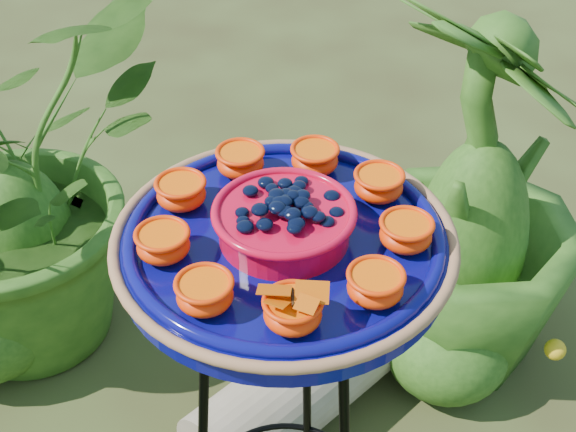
# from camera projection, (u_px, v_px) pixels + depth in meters

# --- Properties ---
(tripod_stand) EXTENTS (0.39, 0.39, 0.92)m
(tripod_stand) POSITION_uv_depth(u_px,v_px,m) (285.00, 417.00, 1.38)
(tripod_stand) COLOR black
(tripod_stand) RESTS_ON ground
(feeder_dish) EXTENTS (0.55, 0.55, 0.11)m
(feeder_dish) POSITION_uv_depth(u_px,v_px,m) (284.00, 238.00, 1.13)
(feeder_dish) COLOR #080861
(feeder_dish) RESTS_ON tripod_stand
(driftwood_log) EXTENTS (0.60, 0.65, 0.22)m
(driftwood_log) POSITION_uv_depth(u_px,v_px,m) (309.00, 380.00, 2.02)
(driftwood_log) COLOR gray
(driftwood_log) RESTS_ON ground
(shrub_back_left) EXTENTS (1.10, 1.16, 1.01)m
(shrub_back_left) POSITION_uv_depth(u_px,v_px,m) (6.00, 176.00, 2.03)
(shrub_back_left) COLOR #254B14
(shrub_back_left) RESTS_ON ground
(shrub_back_right) EXTENTS (0.81, 0.81, 1.03)m
(shrub_back_right) POSITION_uv_depth(u_px,v_px,m) (478.00, 195.00, 1.95)
(shrub_back_right) COLOR #254B14
(shrub_back_right) RESTS_ON ground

